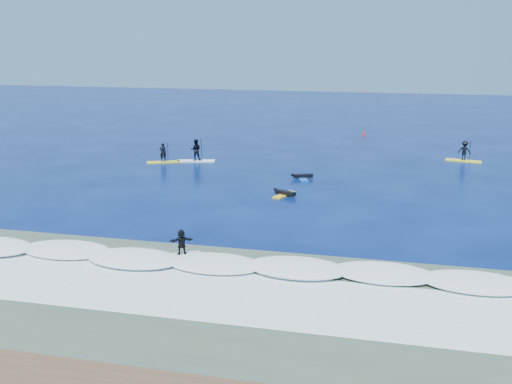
% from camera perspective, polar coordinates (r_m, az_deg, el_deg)
% --- Properties ---
extents(ground, '(160.00, 160.00, 0.00)m').
position_cam_1_polar(ground, '(37.26, -1.23, -1.45)').
color(ground, '#031041').
rests_on(ground, ground).
extents(shallow_water, '(90.00, 13.00, 0.01)m').
position_cam_1_polar(shallow_water, '(24.80, -9.12, -10.60)').
color(shallow_water, '#394E3E').
rests_on(shallow_water, ground).
extents(breaking_wave, '(40.00, 6.00, 0.30)m').
position_cam_1_polar(breaking_wave, '(28.21, -6.13, -7.19)').
color(breaking_wave, white).
rests_on(breaking_wave, ground).
extents(whitewater, '(34.00, 5.00, 0.02)m').
position_cam_1_polar(whitewater, '(25.64, -8.29, -9.68)').
color(whitewater, silver).
rests_on(whitewater, ground).
extents(sup_paddler_left, '(2.91, 1.75, 2.00)m').
position_cam_1_polar(sup_paddler_left, '(50.62, -9.27, 3.61)').
color(sup_paddler_left, yellow).
rests_on(sup_paddler_left, ground).
extents(sup_paddler_center, '(3.40, 1.54, 2.32)m').
position_cam_1_polar(sup_paddler_center, '(50.66, -6.03, 4.01)').
color(sup_paddler_center, white).
rests_on(sup_paddler_center, ground).
extents(sup_paddler_right, '(3.13, 1.42, 2.13)m').
position_cam_1_polar(sup_paddler_right, '(53.70, 20.11, 3.76)').
color(sup_paddler_right, '#FFF51B').
rests_on(sup_paddler_right, ground).
extents(prone_paddler_near, '(1.67, 2.22, 0.45)m').
position_cam_1_polar(prone_paddler_near, '(39.76, 2.85, -0.14)').
color(prone_paddler_near, yellow).
rests_on(prone_paddler_near, ground).
extents(prone_paddler_far, '(1.69, 2.24, 0.46)m').
position_cam_1_polar(prone_paddler_far, '(44.60, 4.61, 1.55)').
color(prone_paddler_far, blue).
rests_on(prone_paddler_far, ground).
extents(wave_surfer, '(1.94, 1.34, 1.38)m').
position_cam_1_polar(wave_surfer, '(28.67, -7.45, -5.16)').
color(wave_surfer, silver).
rests_on(wave_surfer, breaking_wave).
extents(marker_buoy, '(0.26, 0.26, 0.62)m').
position_cam_1_polar(marker_buoy, '(64.55, 10.72, 5.75)').
color(marker_buoy, red).
rests_on(marker_buoy, ground).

